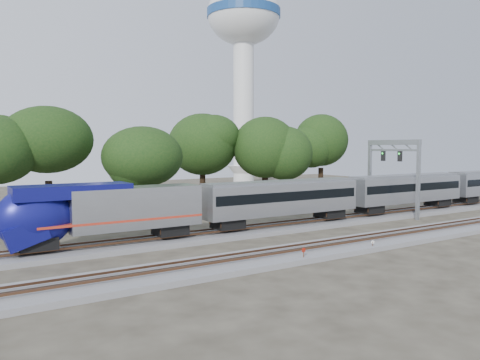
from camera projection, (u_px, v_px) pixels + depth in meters
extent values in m
plane|color=#383328|center=(239.00, 251.00, 38.09)|extent=(160.00, 160.00, 0.00)
cube|color=slate|center=(204.00, 236.00, 43.11)|extent=(160.00, 5.00, 0.40)
cube|color=brown|center=(207.00, 233.00, 42.47)|extent=(160.00, 0.08, 0.15)
cube|color=brown|center=(200.00, 230.00, 43.68)|extent=(160.00, 0.08, 0.15)
cube|color=slate|center=(268.00, 258.00, 34.72)|extent=(160.00, 5.00, 0.40)
cube|color=brown|center=(273.00, 254.00, 34.08)|extent=(160.00, 0.08, 0.15)
cube|color=brown|center=(262.00, 250.00, 35.29)|extent=(160.00, 0.08, 0.15)
cube|color=#ADB0B4|center=(135.00, 207.00, 39.37)|extent=(11.01, 3.12, 3.43)
ellipsoid|color=navy|center=(34.00, 218.00, 35.13)|extent=(5.61, 3.24, 4.78)
cube|color=navy|center=(72.00, 191.00, 36.52)|extent=(8.83, 3.05, 1.04)
cube|color=black|center=(41.00, 204.00, 35.34)|extent=(0.46, 2.39, 1.36)
cube|color=#B22E1B|center=(121.00, 219.00, 38.76)|extent=(13.50, 3.16, 0.19)
cube|color=black|center=(37.00, 243.00, 35.35)|extent=(2.70, 2.28, 0.93)
cube|color=black|center=(170.00, 229.00, 41.23)|extent=(2.70, 2.28, 0.93)
cube|color=#ADB0B4|center=(282.00, 198.00, 47.83)|extent=(18.07, 3.12, 3.12)
cube|color=black|center=(282.00, 195.00, 47.80)|extent=(17.45, 3.17, 0.93)
cube|color=gray|center=(282.00, 182.00, 47.71)|extent=(17.66, 2.49, 0.36)
cube|color=black|center=(228.00, 223.00, 44.44)|extent=(2.70, 2.28, 0.93)
cube|color=black|center=(329.00, 213.00, 51.50)|extent=(2.70, 2.28, 0.93)
cube|color=#ADB0B4|center=(406.00, 189.00, 58.34)|extent=(18.07, 3.12, 3.12)
cube|color=black|center=(406.00, 186.00, 58.32)|extent=(17.45, 3.17, 0.93)
cube|color=gray|center=(406.00, 176.00, 58.23)|extent=(17.66, 2.49, 0.36)
cube|color=black|center=(369.00, 209.00, 54.95)|extent=(2.70, 2.28, 0.93)
cube|color=black|center=(437.00, 202.00, 62.01)|extent=(2.70, 2.28, 0.93)
cube|color=black|center=(465.00, 199.00, 65.47)|extent=(2.70, 2.28, 0.93)
cylinder|color=#512D19|center=(304.00, 256.00, 34.09)|extent=(0.06, 0.06, 0.97)
cylinder|color=#A7170B|center=(304.00, 250.00, 34.06)|extent=(0.35, 0.06, 0.35)
cylinder|color=#512D19|center=(373.00, 246.00, 37.95)|extent=(0.05, 0.05, 0.77)
cylinder|color=silver|center=(373.00, 242.00, 37.92)|extent=(0.26, 0.14, 0.27)
cube|color=#512D19|center=(363.00, 249.00, 38.02)|extent=(0.57, 0.46, 0.30)
cylinder|color=silver|center=(244.00, 114.00, 101.32)|extent=(4.44, 4.44, 31.07)
cone|color=silver|center=(244.00, 176.00, 102.24)|extent=(7.10, 7.10, 4.44)
ellipsoid|color=silver|center=(244.00, 14.00, 99.83)|extent=(15.54, 15.54, 13.21)
cylinder|color=navy|center=(244.00, 14.00, 99.83)|extent=(15.71, 15.71, 1.78)
cube|color=gray|center=(418.00, 180.00, 53.83)|extent=(0.36, 0.36, 9.32)
cube|color=gray|center=(370.00, 177.00, 59.91)|extent=(0.36, 0.36, 9.32)
cube|color=gray|center=(393.00, 142.00, 56.57)|extent=(0.41, 7.66, 0.62)
cube|color=gray|center=(393.00, 150.00, 56.63)|extent=(0.26, 7.66, 0.26)
cube|color=black|center=(400.00, 156.00, 55.47)|extent=(0.26, 0.52, 1.24)
cube|color=black|center=(383.00, 156.00, 57.56)|extent=(0.26, 0.52, 1.24)
cylinder|color=black|center=(49.00, 205.00, 48.38)|extent=(0.70, 0.70, 4.95)
ellipsoid|color=#153311|center=(47.00, 140.00, 47.91)|extent=(9.34, 9.34, 7.94)
cylinder|color=black|center=(143.00, 207.00, 50.29)|extent=(0.70, 0.70, 3.99)
ellipsoid|color=#153311|center=(143.00, 157.00, 49.91)|extent=(7.53, 7.53, 6.40)
cylinder|color=black|center=(203.00, 191.00, 64.84)|extent=(0.70, 0.70, 4.75)
ellipsoid|color=#153311|center=(202.00, 144.00, 64.39)|extent=(8.95, 8.95, 7.61)
cylinder|color=black|center=(265.00, 192.00, 64.42)|extent=(0.70, 0.70, 4.53)
ellipsoid|color=#153311|center=(265.00, 147.00, 63.99)|extent=(8.54, 8.54, 7.26)
cylinder|color=black|center=(321.00, 184.00, 74.80)|extent=(0.70, 0.70, 5.14)
ellipsoid|color=#153311|center=(321.00, 140.00, 74.31)|extent=(9.69, 9.69, 8.24)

